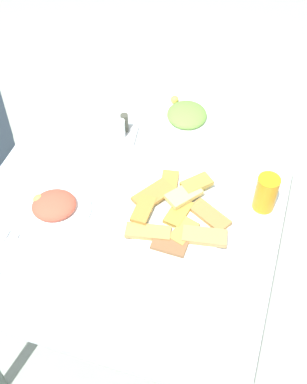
# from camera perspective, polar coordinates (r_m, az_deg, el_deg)

# --- Properties ---
(ground_plane) EXTENTS (6.00, 6.00, 0.00)m
(ground_plane) POSITION_cam_1_polar(r_m,az_deg,el_deg) (2.21, -1.29, -12.28)
(ground_plane) COLOR #A4AA9F
(dining_table) EXTENTS (1.11, 0.91, 0.75)m
(dining_table) POSITION_cam_1_polar(r_m,az_deg,el_deg) (1.65, -1.69, -1.25)
(dining_table) COLOR silver
(dining_table) RESTS_ON ground_plane
(pide_platter) EXTENTS (0.32, 0.32, 0.05)m
(pide_platter) POSITION_cam_1_polar(r_m,az_deg,el_deg) (1.50, 2.76, -2.48)
(pide_platter) COLOR white
(pide_platter) RESTS_ON dining_table
(salad_plate_greens) EXTENTS (0.22, 0.22, 0.05)m
(salad_plate_greens) POSITION_cam_1_polar(r_m,az_deg,el_deg) (1.54, -11.08, -1.61)
(salad_plate_greens) COLOR white
(salad_plate_greens) RESTS_ON dining_table
(salad_plate_rice) EXTENTS (0.23, 0.23, 0.05)m
(salad_plate_rice) POSITION_cam_1_polar(r_m,az_deg,el_deg) (1.80, 3.72, 8.50)
(salad_plate_rice) COLOR white
(salad_plate_rice) RESTS_ON dining_table
(soda_can) EXTENTS (0.09, 0.09, 0.12)m
(soda_can) POSITION_cam_1_polar(r_m,az_deg,el_deg) (1.53, 12.49, -0.12)
(soda_can) COLOR orange
(soda_can) RESTS_ON dining_table
(paper_napkin) EXTENTS (0.15, 0.15, 0.00)m
(paper_napkin) POSITION_cam_1_polar(r_m,az_deg,el_deg) (1.49, -16.77, -6.94)
(paper_napkin) COLOR white
(paper_napkin) RESTS_ON dining_table
(fork) EXTENTS (0.18, 0.03, 0.00)m
(fork) POSITION_cam_1_polar(r_m,az_deg,el_deg) (1.48, -16.20, -7.05)
(fork) COLOR silver
(fork) RESTS_ON paper_napkin
(condiment_caddy) EXTENTS (0.10, 0.10, 0.08)m
(condiment_caddy) POSITION_cam_1_polar(r_m,az_deg,el_deg) (1.73, -3.42, 6.92)
(condiment_caddy) COLOR #B2B2B7
(condiment_caddy) RESTS_ON dining_table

